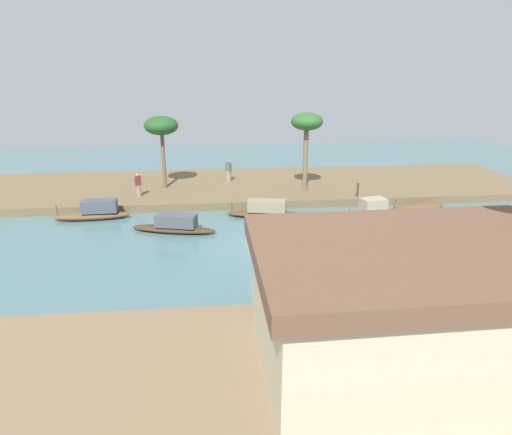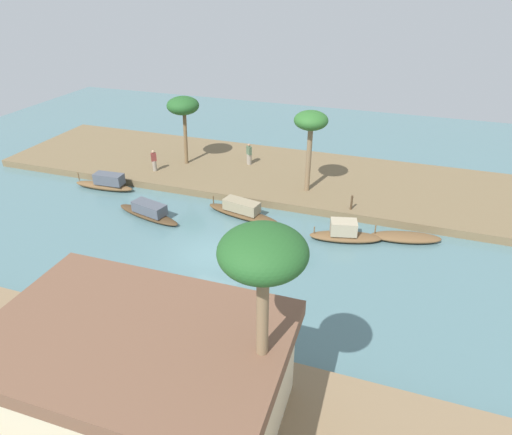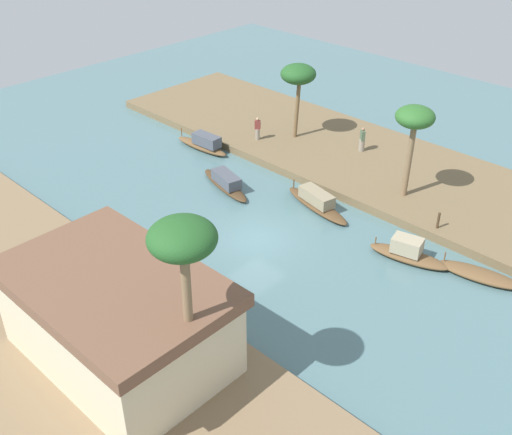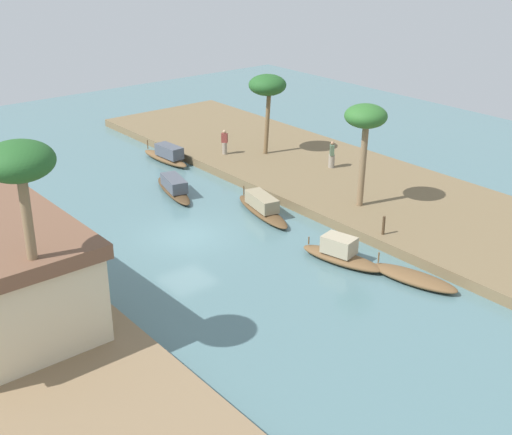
# 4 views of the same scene
# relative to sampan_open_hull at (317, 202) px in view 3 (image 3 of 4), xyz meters

# --- Properties ---
(river_water) EXTENTS (65.87, 65.87, 0.00)m
(river_water) POSITION_rel_sampan_open_hull_xyz_m (0.20, 4.86, -0.43)
(river_water) COLOR slate
(river_water) RESTS_ON ground
(riverbank_left) EXTENTS (42.61, 10.23, 0.53)m
(riverbank_left) POSITION_rel_sampan_open_hull_xyz_m (0.20, -6.77, -0.16)
(riverbank_left) COLOR brown
(riverbank_left) RESTS_ON ground
(riverbank_right) EXTENTS (42.61, 10.23, 0.53)m
(riverbank_right) POSITION_rel_sampan_open_hull_xyz_m (0.20, 16.49, -0.16)
(riverbank_right) COLOR #846B4C
(riverbank_right) RESTS_ON ground
(sampan_open_hull) EXTENTS (5.35, 2.17, 1.13)m
(sampan_open_hull) POSITION_rel_sampan_open_hull_xyz_m (0.00, 0.00, 0.00)
(sampan_open_hull) COLOR brown
(sampan_open_hull) RESTS_ON river_water
(sampan_with_red_awning) EXTENTS (4.27, 2.06, 0.93)m
(sampan_with_red_awning) POSITION_rel_sampan_open_hull_xyz_m (-10.16, -0.36, -0.20)
(sampan_with_red_awning) COLOR brown
(sampan_with_red_awning) RESTS_ON river_water
(sampan_downstream_large) EXTENTS (4.39, 2.13, 1.29)m
(sampan_downstream_large) POSITION_rel_sampan_open_hull_xyz_m (-6.74, 0.77, 0.03)
(sampan_downstream_large) COLOR brown
(sampan_downstream_large) RESTS_ON river_water
(sampan_near_left_bank) EXTENTS (4.67, 1.21, 1.26)m
(sampan_near_left_bank) POSITION_rel_sampan_open_hull_xyz_m (10.81, -0.66, 0.07)
(sampan_near_left_bank) COLOR brown
(sampan_near_left_bank) RESTS_ON river_water
(sampan_foreground) EXTENTS (5.11, 2.22, 1.07)m
(sampan_foreground) POSITION_rel_sampan_open_hull_xyz_m (5.65, 2.09, -0.01)
(sampan_foreground) COLOR #47331E
(sampan_foreground) RESTS_ON river_water
(person_on_near_bank) EXTENTS (0.55, 0.55, 1.70)m
(person_on_near_bank) POSITION_rel_sampan_open_hull_xyz_m (2.17, -7.41, 0.84)
(person_on_near_bank) COLOR gray
(person_on_near_bank) RESTS_ON riverbank_left
(person_by_mooring) EXTENTS (0.45, 0.43, 1.65)m
(person_by_mooring) POSITION_rel_sampan_open_hull_xyz_m (8.57, -3.80, 0.87)
(person_by_mooring) COLOR gray
(person_by_mooring) RESTS_ON riverbank_left
(mooring_post) EXTENTS (0.14, 0.14, 0.97)m
(mooring_post) POSITION_rel_sampan_open_hull_xyz_m (-6.63, -2.28, 0.59)
(mooring_post) COLOR #4C3823
(mooring_post) RESTS_ON riverbank_left
(palm_tree_left_near) EXTENTS (2.24, 2.24, 5.59)m
(palm_tree_left_near) POSITION_rel_sampan_open_hull_xyz_m (-3.27, -4.24, 4.87)
(palm_tree_left_near) COLOR #7F6647
(palm_tree_left_near) RESTS_ON riverbank_left
(palm_tree_left_far) EXTENTS (2.45, 2.45, 5.26)m
(palm_tree_left_far) POSITION_rel_sampan_open_hull_xyz_m (7.00, -6.15, 4.59)
(palm_tree_left_far) COLOR brown
(palm_tree_left_far) RESTS_ON riverbank_left
(palm_tree_right_tall) EXTENTS (2.31, 2.31, 7.99)m
(palm_tree_right_tall) POSITION_rel_sampan_open_hull_xyz_m (-6.23, 14.94, 7.05)
(palm_tree_right_tall) COLOR #7F6647
(palm_tree_right_tall) RESTS_ON riverbank_right
(riverside_building) EXTENTS (9.32, 6.18, 3.97)m
(riverside_building) POSITION_rel_sampan_open_hull_xyz_m (-2.33, 15.44, 2.12)
(riverside_building) COLOR beige
(riverside_building) RESTS_ON riverbank_right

